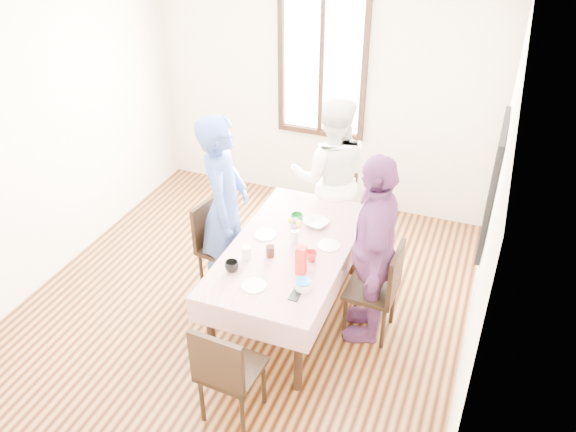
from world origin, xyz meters
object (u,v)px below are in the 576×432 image
object	(u,v)px
chair_left	(225,248)
chair_far	(330,210)
chair_right	(371,290)
person_left	(224,208)
person_right	(373,250)
dining_table	(290,282)
chair_near	(232,369)
person_far	(331,177)

from	to	relation	value
chair_left	chair_far	size ratio (longest dim) A/B	1.00
chair_left	chair_far	world-z (taller)	same
chair_right	person_left	bearing A→B (deg)	87.37
chair_far	person_right	size ratio (longest dim) A/B	0.52
dining_table	chair_left	bearing A→B (deg)	167.37
dining_table	chair_right	xyz separation A→B (m)	(0.73, 0.05, 0.08)
chair_left	person_right	bearing A→B (deg)	94.00
dining_table	person_left	size ratio (longest dim) A/B	0.96
dining_table	person_right	size ratio (longest dim) A/B	1.00
chair_left	chair_far	bearing A→B (deg)	153.16
dining_table	chair_near	bearing A→B (deg)	-90.00
chair_left	person_left	distance (m)	0.45
chair_right	person_left	distance (m)	1.51
chair_left	person_right	xyz separation A→B (m)	(1.43, -0.11, 0.41)
chair_left	person_right	size ratio (longest dim) A/B	0.52
dining_table	person_left	distance (m)	0.90
chair_left	person_left	xyz separation A→B (m)	(0.02, 0.00, 0.45)
chair_left	person_far	xyz separation A→B (m)	(0.73, 1.01, 0.40)
chair_left	person_left	bearing A→B (deg)	98.33
chair_far	chair_near	distance (m)	2.39
chair_near	chair_right	bearing A→B (deg)	63.45
chair_right	chair_far	world-z (taller)	same
person_right	chair_right	bearing A→B (deg)	78.34
chair_near	person_left	distance (m)	1.59
chair_right	person_far	bearing A→B (deg)	34.71
chair_right	chair_far	distance (m)	1.35
person_far	person_left	bearing A→B (deg)	38.82
chair_near	person_right	bearing A→B (deg)	64.12
chair_left	person_far	size ratio (longest dim) A/B	0.53
dining_table	person_left	xyz separation A→B (m)	(-0.71, 0.16, 0.53)
person_right	chair_far	bearing A→B (deg)	-159.84
chair_far	person_far	distance (m)	0.40
chair_left	chair_right	distance (m)	1.46
dining_table	chair_far	bearing A→B (deg)	90.00
chair_near	person_left	xyz separation A→B (m)	(-0.71, 1.36, 0.45)
chair_left	chair_far	distance (m)	1.26
chair_right	person_right	xyz separation A→B (m)	(-0.02, 0.00, 0.41)
chair_near	person_right	distance (m)	1.49
person_left	person_right	bearing A→B (deg)	-110.36
chair_right	person_far	distance (m)	1.39
dining_table	chair_right	bearing A→B (deg)	4.27
chair_right	chair_far	xyz separation A→B (m)	(-0.73, 1.14, 0.00)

